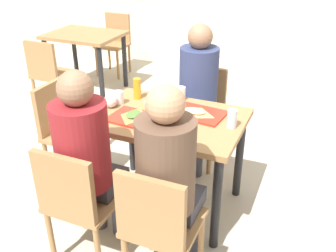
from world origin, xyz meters
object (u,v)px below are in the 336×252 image
object	(u,v)px
chair_far_side	(201,108)
paper_plate_near_edge	(178,133)
condiment_bottle	(137,89)
background_chair_near	(49,71)
paper_plate_center	(159,102)
plastic_cup_a	(181,93)
tray_red_far	(198,114)
plastic_cup_c	(119,98)
person_far_side	(197,87)
foil_bundle	(111,101)
chair_near_left	(77,199)
chair_near_right	(158,223)
chair_left_end	(65,125)
background_table	(85,43)
person_in_brown_jacket	(168,172)
main_table	(168,131)
plastic_cup_b	(152,130)
soda_can	(232,119)
tray_red_near	(136,118)
pizza_slice_a	(133,115)
pizza_slice_b	(195,112)
person_in_red	(87,152)
background_chair_far	(115,39)

from	to	relation	value
chair_far_side	paper_plate_near_edge	distance (m)	1.00
condiment_bottle	background_chair_near	bearing A→B (deg)	151.96
paper_plate_center	plastic_cup_a	world-z (taller)	plastic_cup_a
tray_red_far	background_chair_near	bearing A→B (deg)	156.15
plastic_cup_c	person_far_side	bearing A→B (deg)	53.06
person_far_side	foil_bundle	size ratio (longest dim) A/B	12.47
chair_near_left	chair_near_right	bearing A→B (deg)	0.00
chair_left_end	foil_bundle	size ratio (longest dim) A/B	8.37
paper_plate_near_edge	background_table	world-z (taller)	paper_plate_near_edge
person_in_brown_jacket	plastic_cup_a	bearing A→B (deg)	107.31
person_in_brown_jacket	paper_plate_center	bearing A→B (deg)	117.23
main_table	chair_far_side	distance (m)	0.76
chair_far_side	plastic_cup_b	world-z (taller)	plastic_cup_b
paper_plate_near_edge	foil_bundle	world-z (taller)	foil_bundle
soda_can	plastic_cup_b	bearing A→B (deg)	-141.75
person_far_side	tray_red_near	bearing A→B (deg)	-103.90
paper_plate_center	pizza_slice_a	xyz separation A→B (m)	(-0.05, -0.32, 0.02)
pizza_slice_b	condiment_bottle	distance (m)	0.51
tray_red_far	plastic_cup_b	xyz separation A→B (m)	(-0.16, -0.42, 0.04)
paper_plate_near_edge	soda_can	xyz separation A→B (m)	(0.29, 0.22, 0.06)
tray_red_near	paper_plate_near_edge	xyz separation A→B (m)	(0.34, -0.07, -0.00)
chair_near_right	background_table	size ratio (longest dim) A/B	0.93
main_table	chair_left_end	xyz separation A→B (m)	(-0.91, 0.00, -0.14)
pizza_slice_b	background_chair_near	world-z (taller)	background_chair_near
paper_plate_near_edge	plastic_cup_a	xyz separation A→B (m)	(-0.18, 0.51, 0.05)
tray_red_near	paper_plate_center	size ratio (longest dim) A/B	1.64
chair_left_end	soda_can	world-z (taller)	soda_can
soda_can	condiment_bottle	xyz separation A→B (m)	(-0.78, 0.18, 0.02)
person_in_red	plastic_cup_c	xyz separation A→B (m)	(-0.16, 0.66, 0.06)
tray_red_near	background_chair_far	world-z (taller)	background_chair_far
background_table	background_chair_far	distance (m)	0.75
plastic_cup_c	chair_far_side	bearing A→B (deg)	59.01
main_table	plastic_cup_c	distance (m)	0.45
condiment_bottle	plastic_cup_a	bearing A→B (deg)	19.31
tray_red_far	plastic_cup_c	world-z (taller)	plastic_cup_c
plastic_cup_a	condiment_bottle	size ratio (longest dim) A/B	0.62
chair_near_left	person_in_brown_jacket	xyz separation A→B (m)	(0.52, 0.14, 0.25)
tray_red_far	soda_can	size ratio (longest dim) A/B	2.95
pizza_slice_b	plastic_cup_c	size ratio (longest dim) A/B	2.42
main_table	background_table	xyz separation A→B (m)	(-1.88, 1.75, -0.01)
chair_near_left	chair_far_side	world-z (taller)	same
plastic_cup_c	person_in_red	bearing A→B (deg)	-76.75
chair_near_right	plastic_cup_c	bearing A→B (deg)	130.13
tray_red_far	paper_plate_near_edge	bearing A→B (deg)	-94.80
main_table	pizza_slice_b	distance (m)	0.23
pizza_slice_a	plastic_cup_c	bearing A→B (deg)	140.76
plastic_cup_a	foil_bundle	size ratio (longest dim) A/B	1.00
plastic_cup_b	background_chair_near	size ratio (longest dim) A/B	0.12
chair_left_end	background_chair_far	xyz separation A→B (m)	(-0.97, 2.49, 0.00)
person_in_brown_jacket	condiment_bottle	distance (m)	1.01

